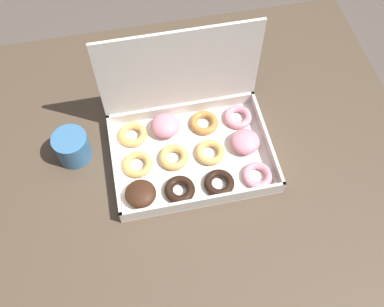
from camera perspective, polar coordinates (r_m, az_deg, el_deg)
The scene contains 4 objects.
ground_plane at distance 1.84m, azimuth 0.18°, elevation -11.37°, with size 8.00×8.00×0.00m, color #564C44.
dining_table at distance 1.27m, azimuth 0.26°, elevation -1.66°, with size 1.17×0.99×0.72m.
donut_box at distance 1.16m, azimuth -0.40°, elevation 2.25°, with size 0.41×0.30×0.30m.
coffee_mug at distance 1.19m, azimuth -15.01°, elevation 0.85°, with size 0.09×0.09×0.08m.
Camera 1 is at (-0.13, -0.61, 1.73)m, focal length 42.00 mm.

